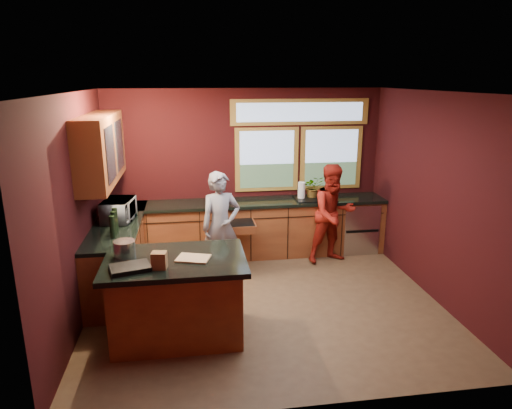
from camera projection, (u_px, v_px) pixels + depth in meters
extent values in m
plane|color=brown|center=(265.00, 302.00, 6.02)|extent=(4.50, 4.50, 0.00)
cube|color=black|center=(246.00, 172.00, 7.56)|extent=(4.50, 0.02, 2.70)
cube|color=black|center=(307.00, 268.00, 3.75)|extent=(4.50, 0.02, 2.70)
cube|color=black|center=(77.00, 211.00, 5.33)|extent=(0.02, 4.00, 2.70)
cube|color=black|center=(435.00, 197.00, 5.97)|extent=(0.02, 4.00, 2.70)
cube|color=silver|center=(267.00, 92.00, 5.29)|extent=(4.50, 4.00, 0.02)
cube|color=#7788A5|center=(267.00, 160.00, 7.54)|extent=(1.06, 0.02, 1.06)
cube|color=#7788A5|center=(331.00, 158.00, 7.69)|extent=(1.06, 0.02, 1.06)
cube|color=olive|center=(300.00, 112.00, 7.41)|extent=(2.30, 0.02, 0.42)
cube|color=#622B17|center=(101.00, 149.00, 6.01)|extent=(0.36, 1.80, 0.90)
cube|color=#622B17|center=(248.00, 230.00, 7.52)|extent=(4.50, 0.60, 0.88)
cube|color=black|center=(248.00, 203.00, 7.38)|extent=(4.50, 0.64, 0.05)
cube|color=#B7B7BC|center=(356.00, 226.00, 7.76)|extent=(0.60, 0.58, 0.85)
cube|color=black|center=(315.00, 201.00, 7.51)|extent=(0.66, 0.46, 0.05)
cube|color=#622B17|center=(119.00, 255.00, 6.43)|extent=(0.60, 2.30, 0.88)
cube|color=black|center=(117.00, 224.00, 6.31)|extent=(0.64, 2.30, 0.05)
cube|color=#622B17|center=(177.00, 300.00, 5.14)|extent=(1.40, 0.90, 0.88)
cube|color=black|center=(175.00, 261.00, 5.02)|extent=(1.55, 1.05, 0.06)
imported|color=slate|center=(221.00, 226.00, 6.55)|extent=(0.66, 0.51, 1.59)
imported|color=maroon|center=(333.00, 214.00, 7.17)|extent=(0.89, 0.76, 1.58)
imported|color=#999999|center=(119.00, 210.00, 6.33)|extent=(0.45, 0.60, 0.31)
imported|color=#999999|center=(313.00, 187.00, 7.54)|extent=(0.33, 0.29, 0.37)
cylinder|color=white|center=(302.00, 191.00, 7.47)|extent=(0.12, 0.12, 0.28)
cube|color=tan|center=(193.00, 258.00, 4.99)|extent=(0.41, 0.34, 0.02)
cylinder|color=#B5B6BA|center=(125.00, 249.00, 5.05)|extent=(0.24, 0.24, 0.18)
cube|color=brown|center=(159.00, 260.00, 4.72)|extent=(0.17, 0.14, 0.18)
cube|color=black|center=(130.00, 268.00, 4.70)|extent=(0.46, 0.38, 0.05)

